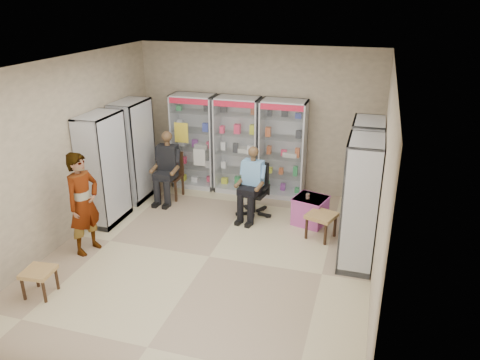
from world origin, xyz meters
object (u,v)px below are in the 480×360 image
(seated_shopkeeper, at_px, (253,184))
(woven_stool_a, at_px, (321,226))
(cabinet_back_mid, at_px, (237,145))
(cabinet_left_near, at_px, (103,169))
(woven_stool_b, at_px, (40,282))
(cabinet_right_far, at_px, (364,178))
(pink_trunk, at_px, (310,210))
(cabinet_left_far, at_px, (133,151))
(cabinet_back_right, at_px, (283,149))
(standing_man, at_px, (83,203))
(cabinet_back_left, at_px, (194,142))
(cabinet_right_near, at_px, (360,204))
(wooden_chair, at_px, (171,176))
(office_chair, at_px, (254,190))

(seated_shopkeeper, height_order, woven_stool_a, seated_shopkeeper)
(cabinet_back_mid, height_order, cabinet_left_near, same)
(cabinet_back_mid, height_order, woven_stool_b, cabinet_back_mid)
(cabinet_right_far, distance_m, seated_shopkeeper, 1.97)
(pink_trunk, height_order, woven_stool_b, pink_trunk)
(cabinet_left_far, bearing_deg, cabinet_left_near, -0.00)
(pink_trunk, bearing_deg, cabinet_back_right, 124.40)
(cabinet_right_far, height_order, standing_man, cabinet_right_far)
(cabinet_left_near, bearing_deg, cabinet_back_mid, 137.20)
(cabinet_back_mid, distance_m, cabinet_back_right, 0.95)
(cabinet_back_left, height_order, cabinet_back_right, same)
(cabinet_right_near, height_order, seated_shopkeeper, cabinet_right_near)
(wooden_chair, relative_size, woven_stool_a, 2.10)
(wooden_chair, relative_size, woven_stool_b, 2.40)
(seated_shopkeeper, bearing_deg, cabinet_back_mid, 129.19)
(woven_stool_b, height_order, standing_man, standing_man)
(wooden_chair, bearing_deg, standing_man, -99.61)
(woven_stool_a, bearing_deg, cabinet_left_far, 170.31)
(cabinet_right_near, distance_m, seated_shopkeeper, 2.27)
(office_chair, height_order, woven_stool_b, office_chair)
(pink_trunk, bearing_deg, cabinet_left_far, 177.18)
(cabinet_back_left, bearing_deg, cabinet_right_far, -17.75)
(seated_shopkeeper, bearing_deg, cabinet_left_far, -174.83)
(cabinet_left_far, distance_m, woven_stool_a, 3.98)
(cabinet_right_far, height_order, wooden_chair, cabinet_right_far)
(cabinet_back_mid, distance_m, pink_trunk, 2.17)
(cabinet_right_near, bearing_deg, cabinet_back_left, 57.72)
(cabinet_back_left, xyz_separation_m, woven_stool_b, (-0.60, -4.34, -0.80))
(cabinet_right_far, bearing_deg, cabinet_back_mid, 66.35)
(cabinet_back_left, xyz_separation_m, cabinet_left_near, (-0.93, -2.03, 0.00))
(office_chair, relative_size, standing_man, 0.60)
(cabinet_back_mid, bearing_deg, standing_man, -117.36)
(cabinet_back_mid, bearing_deg, pink_trunk, -32.94)
(cabinet_right_far, height_order, cabinet_left_far, same)
(cabinet_left_far, xyz_separation_m, woven_stool_b, (0.33, -3.41, -0.80))
(cabinet_back_mid, bearing_deg, woven_stool_a, -38.90)
(pink_trunk, distance_m, woven_stool_b, 4.59)
(office_chair, height_order, pink_trunk, office_chair)
(cabinet_back_right, distance_m, office_chair, 1.20)
(cabinet_back_right, relative_size, woven_stool_a, 4.47)
(cabinet_left_near, distance_m, wooden_chair, 1.56)
(cabinet_back_left, xyz_separation_m, office_chair, (1.59, -1.05, -0.49))
(woven_stool_b, bearing_deg, cabinet_left_far, 95.53)
(cabinet_right_far, relative_size, standing_man, 1.19)
(seated_shopkeeper, relative_size, pink_trunk, 2.43)
(office_chair, xyz_separation_m, woven_stool_a, (1.33, -0.53, -0.28))
(office_chair, bearing_deg, woven_stool_a, -12.82)
(seated_shopkeeper, bearing_deg, wooden_chair, 177.63)
(pink_trunk, bearing_deg, cabinet_back_left, 157.40)
(cabinet_left_near, bearing_deg, cabinet_back_right, 125.65)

